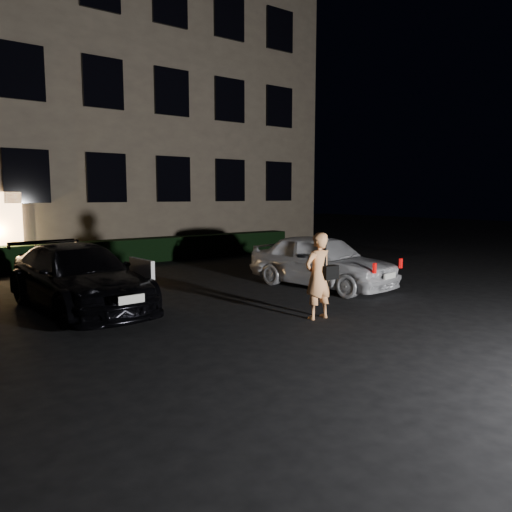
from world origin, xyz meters
TOP-DOWN VIEW (x-y plane):
  - ground at (0.00, 0.00)m, footprint 80.00×80.00m
  - building at (-0.00, 14.99)m, footprint 20.00×8.11m
  - hedge at (0.00, 10.50)m, footprint 15.00×0.70m
  - sedan at (-3.15, 4.39)m, footprint 2.22×4.84m
  - hatch at (2.72, 3.09)m, footprint 2.17×4.28m
  - man at (0.28, 0.71)m, footprint 0.70×0.42m

SIDE VIEW (x-z plane):
  - ground at x=0.00m, z-range 0.00..0.00m
  - hedge at x=0.00m, z-range 0.00..0.85m
  - sedan at x=-3.15m, z-range 0.00..1.36m
  - hatch at x=2.72m, z-range 0.00..1.40m
  - man at x=0.28m, z-range 0.00..1.70m
  - building at x=0.00m, z-range 0.00..12.00m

